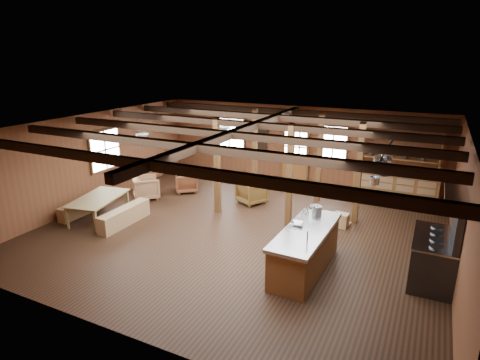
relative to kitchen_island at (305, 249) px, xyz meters
The scene contains 22 objects.
room 2.57m from the kitchen_island, 152.18° to the left, with size 10.04×9.04×2.84m.
ceiling_joists 3.32m from the kitchen_island, 148.58° to the left, with size 9.80×8.82×0.18m.
timber_posts 3.70m from the kitchen_island, 116.64° to the left, with size 3.95×2.35×2.80m.
back_door 5.98m from the kitchen_island, 110.88° to the left, with size 1.02×0.08×2.15m.
window_back_left 7.40m from the kitchen_island, 130.25° to the left, with size 1.32×0.06×1.32m.
window_back_right 5.75m from the kitchen_island, 98.42° to the left, with size 1.02×0.06×1.32m.
window_left 7.36m from the kitchen_island, 167.11° to the left, with size 0.14×1.24×1.32m.
notice_boards 6.75m from the kitchen_island, 123.02° to the left, with size 1.08×0.03×0.90m.
back_counter 5.48m from the kitchen_island, 76.54° to the left, with size 2.55×0.60×2.45m.
pendant_lamps 5.18m from the kitchen_island, 154.13° to the left, with size 1.86×2.36×0.66m.
pot_rack 2.68m from the kitchen_island, 49.84° to the left, with size 0.38×3.00×0.46m.
kitchen_island is the anchor object (origin of this frame).
step_stool 2.63m from the kitchen_island, 85.63° to the left, with size 0.44×0.31×0.39m, color olive.
commercial_range 2.63m from the kitchen_island, 16.45° to the left, with size 0.85×1.65×2.04m.
dining_table 6.03m from the kitchen_island, behind, with size 1.84×1.02×0.65m, color olive.
bench_wall 6.78m from the kitchen_island, behind, with size 0.28×1.48×0.41m, color olive.
bench_aisle 5.17m from the kitchen_island, behind, with size 0.33×1.76×0.48m, color olive.
armchair_a 6.11m from the kitchen_island, 147.88° to the left, with size 0.69×0.71×0.65m, color brown.
armchair_b 4.24m from the kitchen_island, 129.98° to the left, with size 0.77×0.79×0.72m, color brown.
armchair_c 6.33m from the kitchen_island, 160.41° to the left, with size 0.77×0.80×0.72m, color #976A44.
counter_pot 1.15m from the kitchen_island, 95.12° to the left, with size 0.29×0.29×0.18m, color silver.
bowl 0.57m from the kitchen_island, 152.21° to the left, with size 0.28×0.28×0.07m, color silver.
Camera 1 is at (4.28, -8.68, 4.46)m, focal length 30.00 mm.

